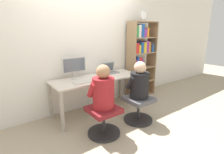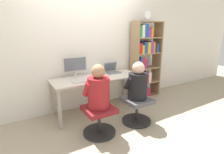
{
  "view_description": "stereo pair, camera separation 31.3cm",
  "coord_description": "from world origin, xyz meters",
  "px_view_note": "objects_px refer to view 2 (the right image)",
  "views": [
    {
      "loc": [
        -1.71,
        -2.46,
        1.59
      ],
      "look_at": [
        0.2,
        0.12,
        0.73
      ],
      "focal_mm": 28.0,
      "sensor_mm": 36.0,
      "label": 1
    },
    {
      "loc": [
        -1.45,
        -2.64,
        1.59
      ],
      "look_at": [
        0.2,
        0.12,
        0.73
      ],
      "focal_mm": 28.0,
      "sensor_mm": 36.0,
      "label": 2
    }
  ],
  "objects_px": {
    "office_chair_left": "(99,119)",
    "person_at_monitor": "(98,89)",
    "desktop_monitor": "(75,66)",
    "person_at_laptop": "(138,83)",
    "bookshelf": "(144,61)",
    "keyboard": "(84,81)",
    "office_chair_right": "(137,109)",
    "desk_clock": "(148,15)",
    "laptop": "(112,71)"
  },
  "relations": [
    {
      "from": "office_chair_left",
      "to": "desk_clock",
      "type": "height_order",
      "value": "desk_clock"
    },
    {
      "from": "bookshelf",
      "to": "person_at_laptop",
      "type": "bearing_deg",
      "value": -135.68
    },
    {
      "from": "office_chair_right",
      "to": "desk_clock",
      "type": "xyz_separation_m",
      "value": [
        0.87,
        0.81,
        1.66
      ]
    },
    {
      "from": "person_at_monitor",
      "to": "desk_clock",
      "type": "distance_m",
      "value": 2.14
    },
    {
      "from": "laptop",
      "to": "office_chair_left",
      "type": "xyz_separation_m",
      "value": [
        -0.78,
        -0.9,
        -0.51
      ]
    },
    {
      "from": "office_chair_left",
      "to": "desk_clock",
      "type": "xyz_separation_m",
      "value": [
        1.61,
        0.79,
        1.66
      ]
    },
    {
      "from": "desktop_monitor",
      "to": "bookshelf",
      "type": "relative_size",
      "value": 0.26
    },
    {
      "from": "keyboard",
      "to": "bookshelf",
      "type": "height_order",
      "value": "bookshelf"
    },
    {
      "from": "office_chair_left",
      "to": "person_at_monitor",
      "type": "xyz_separation_m",
      "value": [
        0.0,
        0.0,
        0.48
      ]
    },
    {
      "from": "person_at_monitor",
      "to": "desktop_monitor",
      "type": "bearing_deg",
      "value": 91.35
    },
    {
      "from": "desktop_monitor",
      "to": "laptop",
      "type": "relative_size",
      "value": 1.5
    },
    {
      "from": "laptop",
      "to": "bookshelf",
      "type": "relative_size",
      "value": 0.17
    },
    {
      "from": "keyboard",
      "to": "person_at_laptop",
      "type": "relative_size",
      "value": 0.65
    },
    {
      "from": "person_at_monitor",
      "to": "desk_clock",
      "type": "relative_size",
      "value": 3.06
    },
    {
      "from": "desktop_monitor",
      "to": "person_at_monitor",
      "type": "bearing_deg",
      "value": -88.65
    },
    {
      "from": "desktop_monitor",
      "to": "office_chair_right",
      "type": "bearing_deg",
      "value": -51.47
    },
    {
      "from": "bookshelf",
      "to": "laptop",
      "type": "bearing_deg",
      "value": 177.52
    },
    {
      "from": "laptop",
      "to": "person_at_laptop",
      "type": "xyz_separation_m",
      "value": [
        -0.04,
        -0.92,
        -0.03
      ]
    },
    {
      "from": "keyboard",
      "to": "person_at_monitor",
      "type": "xyz_separation_m",
      "value": [
        -0.01,
        -0.58,
        0.01
      ]
    },
    {
      "from": "keyboard",
      "to": "person_at_monitor",
      "type": "relative_size",
      "value": 0.63
    },
    {
      "from": "desktop_monitor",
      "to": "laptop",
      "type": "height_order",
      "value": "desktop_monitor"
    },
    {
      "from": "desktop_monitor",
      "to": "person_at_laptop",
      "type": "xyz_separation_m",
      "value": [
        0.76,
        -0.95,
        -0.21
      ]
    },
    {
      "from": "person_at_laptop",
      "to": "bookshelf",
      "type": "relative_size",
      "value": 0.36
    },
    {
      "from": "desktop_monitor",
      "to": "office_chair_right",
      "type": "relative_size",
      "value": 0.9
    },
    {
      "from": "keyboard",
      "to": "office_chair_right",
      "type": "height_order",
      "value": "keyboard"
    },
    {
      "from": "keyboard",
      "to": "person_at_monitor",
      "type": "bearing_deg",
      "value": -90.57
    },
    {
      "from": "laptop",
      "to": "keyboard",
      "type": "height_order",
      "value": "laptop"
    },
    {
      "from": "keyboard",
      "to": "office_chair_left",
      "type": "distance_m",
      "value": 0.76
    },
    {
      "from": "person_at_monitor",
      "to": "desk_clock",
      "type": "xyz_separation_m",
      "value": [
        1.61,
        0.79,
        1.17
      ]
    },
    {
      "from": "desktop_monitor",
      "to": "desk_clock",
      "type": "distance_m",
      "value": 1.91
    },
    {
      "from": "keyboard",
      "to": "office_chair_right",
      "type": "distance_m",
      "value": 1.06
    },
    {
      "from": "office_chair_left",
      "to": "person_at_laptop",
      "type": "xyz_separation_m",
      "value": [
        0.74,
        -0.01,
        0.47
      ]
    },
    {
      "from": "keyboard",
      "to": "person_at_laptop",
      "type": "distance_m",
      "value": 0.95
    },
    {
      "from": "desktop_monitor",
      "to": "person_at_laptop",
      "type": "height_order",
      "value": "desktop_monitor"
    },
    {
      "from": "desktop_monitor",
      "to": "person_at_monitor",
      "type": "relative_size",
      "value": 0.7
    },
    {
      "from": "laptop",
      "to": "keyboard",
      "type": "relative_size",
      "value": 0.75
    },
    {
      "from": "bookshelf",
      "to": "desktop_monitor",
      "type": "bearing_deg",
      "value": 177.55
    },
    {
      "from": "office_chair_right",
      "to": "person_at_laptop",
      "type": "xyz_separation_m",
      "value": [
        0.0,
        0.0,
        0.47
      ]
    },
    {
      "from": "desktop_monitor",
      "to": "desk_clock",
      "type": "relative_size",
      "value": 2.15
    },
    {
      "from": "keyboard",
      "to": "desk_clock",
      "type": "xyz_separation_m",
      "value": [
        1.61,
        0.21,
        1.18
      ]
    },
    {
      "from": "laptop",
      "to": "desk_clock",
      "type": "bearing_deg",
      "value": -7.51
    },
    {
      "from": "keyboard",
      "to": "person_at_monitor",
      "type": "height_order",
      "value": "person_at_monitor"
    },
    {
      "from": "laptop",
      "to": "person_at_laptop",
      "type": "distance_m",
      "value": 0.92
    },
    {
      "from": "office_chair_right",
      "to": "person_at_laptop",
      "type": "bearing_deg",
      "value": 90.0
    },
    {
      "from": "office_chair_left",
      "to": "office_chair_right",
      "type": "relative_size",
      "value": 1.0
    },
    {
      "from": "desktop_monitor",
      "to": "person_at_laptop",
      "type": "bearing_deg",
      "value": -51.35
    },
    {
      "from": "laptop",
      "to": "keyboard",
      "type": "distance_m",
      "value": 0.84
    },
    {
      "from": "laptop",
      "to": "person_at_monitor",
      "type": "height_order",
      "value": "person_at_monitor"
    },
    {
      "from": "office_chair_right",
      "to": "bookshelf",
      "type": "xyz_separation_m",
      "value": [
        0.9,
        0.88,
        0.65
      ]
    },
    {
      "from": "bookshelf",
      "to": "desk_clock",
      "type": "bearing_deg",
      "value": -110.34
    }
  ]
}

